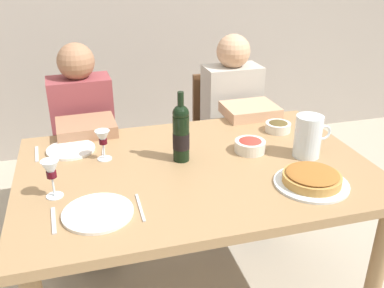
{
  "coord_description": "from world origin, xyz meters",
  "views": [
    {
      "loc": [
        -0.45,
        -1.55,
        1.61
      ],
      "look_at": [
        -0.01,
        0.03,
        0.85
      ],
      "focal_mm": 39.59,
      "sensor_mm": 36.0,
      "label": 1
    }
  ],
  "objects": [
    {
      "name": "spoon_right_setting",
      "position": [
        -0.67,
        0.3,
        0.76
      ],
      "size": [
        0.02,
        0.16,
        0.0
      ],
      "primitive_type": "cube",
      "rotation": [
        0.0,
        0.0,
        1.63
      ],
      "color": "silver",
      "rests_on": "dining_table"
    },
    {
      "name": "dining_table",
      "position": [
        0.0,
        0.0,
        0.67
      ],
      "size": [
        1.5,
        1.0,
        0.76
      ],
      "color": "#9E7A51",
      "rests_on": "ground"
    },
    {
      "name": "dinner_plate_right_setting",
      "position": [
        -0.52,
        0.3,
        0.77
      ],
      "size": [
        0.22,
        0.22,
        0.01
      ],
      "primitive_type": "cylinder",
      "color": "white",
      "rests_on": "dining_table"
    },
    {
      "name": "wine_glass_right_diner",
      "position": [
        -0.58,
        -0.09,
        0.87
      ],
      "size": [
        0.07,
        0.07,
        0.15
      ],
      "color": "silver",
      "rests_on": "dining_table"
    },
    {
      "name": "salad_bowl",
      "position": [
        0.28,
        0.07,
        0.79
      ],
      "size": [
        0.14,
        0.14,
        0.06
      ],
      "color": "silver",
      "rests_on": "dining_table"
    },
    {
      "name": "knife_right_setting",
      "position": [
        -0.37,
        0.3,
        0.76
      ],
      "size": [
        0.03,
        0.18,
        0.0
      ],
      "primitive_type": "cube",
      "rotation": [
        0.0,
        0.0,
        1.45
      ],
      "color": "silver",
      "rests_on": "dining_table"
    },
    {
      "name": "fork_left_setting",
      "position": [
        -0.59,
        -0.26,
        0.76
      ],
      "size": [
        0.02,
        0.16,
        0.0
      ],
      "primitive_type": "cube",
      "rotation": [
        0.0,
        0.0,
        1.62
      ],
      "color": "silver",
      "rests_on": "dining_table"
    },
    {
      "name": "diner_left",
      "position": [
        -0.44,
        0.66,
        0.62
      ],
      "size": [
        0.35,
        0.51,
        1.16
      ],
      "rotation": [
        0.0,
        0.0,
        3.19
      ],
      "color": "#8E3D42",
      "rests_on": "ground"
    },
    {
      "name": "chair_right",
      "position": [
        0.45,
        0.9,
        0.5
      ],
      "size": [
        0.41,
        0.41,
        0.87
      ],
      "rotation": [
        0.0,
        0.0,
        3.16
      ],
      "color": "brown",
      "rests_on": "ground"
    },
    {
      "name": "chair_left",
      "position": [
        -0.45,
        0.89,
        0.5
      ],
      "size": [
        0.42,
        0.42,
        0.87
      ],
      "rotation": [
        0.0,
        0.0,
        3.19
      ],
      "color": "brown",
      "rests_on": "ground"
    },
    {
      "name": "wine_glass_left_diner",
      "position": [
        -0.37,
        0.17,
        0.86
      ],
      "size": [
        0.06,
        0.06,
        0.14
      ],
      "color": "silver",
      "rests_on": "dining_table"
    },
    {
      "name": "dinner_plate_left_setting",
      "position": [
        -0.44,
        -0.26,
        0.77
      ],
      "size": [
        0.25,
        0.25,
        0.01
      ],
      "primitive_type": "cylinder",
      "color": "white",
      "rests_on": "dining_table"
    },
    {
      "name": "water_pitcher",
      "position": [
        0.5,
        -0.04,
        0.84
      ],
      "size": [
        0.17,
        0.12,
        0.19
      ],
      "color": "silver",
      "rests_on": "dining_table"
    },
    {
      "name": "knife_left_setting",
      "position": [
        -0.29,
        -0.26,
        0.76
      ],
      "size": [
        0.01,
        0.18,
        0.0
      ],
      "primitive_type": "cube",
      "rotation": [
        0.0,
        0.0,
        1.57
      ],
      "color": "silver",
      "rests_on": "dining_table"
    },
    {
      "name": "diner_right",
      "position": [
        0.45,
        0.66,
        0.62
      ],
      "size": [
        0.34,
        0.51,
        1.16
      ],
      "rotation": [
        0.0,
        0.0,
        3.16
      ],
      "color": "#B7B2A8",
      "rests_on": "ground"
    },
    {
      "name": "wine_bottle",
      "position": [
        -0.05,
        0.07,
        0.89
      ],
      "size": [
        0.07,
        0.07,
        0.31
      ],
      "color": "black",
      "rests_on": "dining_table"
    },
    {
      "name": "olive_bowl",
      "position": [
        0.51,
        0.25,
        0.79
      ],
      "size": [
        0.13,
        0.13,
        0.05
      ],
      "color": "silver",
      "rests_on": "dining_table"
    },
    {
      "name": "baked_tart",
      "position": [
        0.39,
        -0.28,
        0.79
      ],
      "size": [
        0.29,
        0.29,
        0.06
      ],
      "color": "silver",
      "rests_on": "dining_table"
    }
  ]
}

